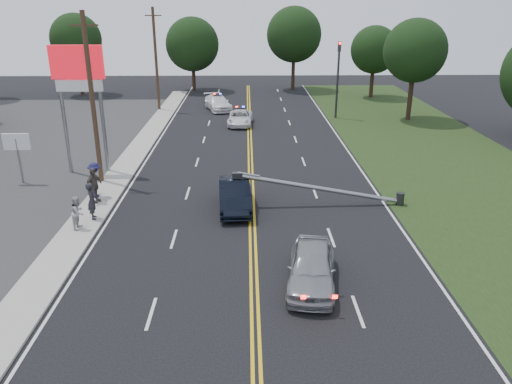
{
  "coord_description": "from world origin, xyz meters",
  "views": [
    {
      "loc": [
        -0.26,
        -17.11,
        10.37
      ],
      "look_at": [
        0.19,
        5.65,
        1.7
      ],
      "focal_mm": 35.0,
      "sensor_mm": 36.0,
      "label": 1
    }
  ],
  "objects_px": {
    "traffic_signal": "(338,73)",
    "bystander_c": "(95,180)",
    "waiting_sedan": "(312,267)",
    "bystander_b": "(78,212)",
    "emergency_b": "(218,103)",
    "utility_pole_far": "(156,59)",
    "crashed_sedan": "(235,195)",
    "pylon_sign": "(79,79)",
    "small_sign": "(17,146)",
    "emergency_a": "(240,118)",
    "fallen_streetlight": "(329,190)",
    "bystander_a": "(92,201)",
    "bystander_d": "(94,185)",
    "utility_pole_mid": "(92,100)"
  },
  "relations": [
    {
      "from": "bystander_b",
      "to": "bystander_d",
      "type": "xyz_separation_m",
      "value": [
        -0.18,
        3.36,
        0.16
      ]
    },
    {
      "from": "traffic_signal",
      "to": "bystander_c",
      "type": "distance_m",
      "value": 26.97
    },
    {
      "from": "waiting_sedan",
      "to": "bystander_c",
      "type": "bearing_deg",
      "value": 147.82
    },
    {
      "from": "crashed_sedan",
      "to": "bystander_b",
      "type": "relative_size",
      "value": 2.88
    },
    {
      "from": "bystander_d",
      "to": "bystander_a",
      "type": "bearing_deg",
      "value": -140.27
    },
    {
      "from": "waiting_sedan",
      "to": "emergency_b",
      "type": "height_order",
      "value": "waiting_sedan"
    },
    {
      "from": "utility_pole_far",
      "to": "waiting_sedan",
      "type": "bearing_deg",
      "value": -71.49
    },
    {
      "from": "pylon_sign",
      "to": "utility_pole_far",
      "type": "bearing_deg",
      "value": 86.28
    },
    {
      "from": "bystander_c",
      "to": "emergency_a",
      "type": "bearing_deg",
      "value": -43.89
    },
    {
      "from": "small_sign",
      "to": "waiting_sedan",
      "type": "bearing_deg",
      "value": -36.82
    },
    {
      "from": "bystander_d",
      "to": "fallen_streetlight",
      "type": "bearing_deg",
      "value": -65.72
    },
    {
      "from": "waiting_sedan",
      "to": "emergency_b",
      "type": "distance_m",
      "value": 34.6
    },
    {
      "from": "bystander_c",
      "to": "bystander_d",
      "type": "bearing_deg",
      "value": 170.44
    },
    {
      "from": "emergency_b",
      "to": "bystander_c",
      "type": "xyz_separation_m",
      "value": [
        -5.53,
        -24.71,
        0.37
      ]
    },
    {
      "from": "small_sign",
      "to": "bystander_b",
      "type": "xyz_separation_m",
      "value": [
        5.61,
        -6.92,
        -1.4
      ]
    },
    {
      "from": "waiting_sedan",
      "to": "small_sign",
      "type": "bearing_deg",
      "value": 151.79
    },
    {
      "from": "pylon_sign",
      "to": "emergency_a",
      "type": "distance_m",
      "value": 17.26
    },
    {
      "from": "bystander_b",
      "to": "bystander_d",
      "type": "bearing_deg",
      "value": 10.25
    },
    {
      "from": "crashed_sedan",
      "to": "bystander_a",
      "type": "xyz_separation_m",
      "value": [
        -7.12,
        -1.45,
        0.3
      ]
    },
    {
      "from": "waiting_sedan",
      "to": "bystander_b",
      "type": "height_order",
      "value": "bystander_b"
    },
    {
      "from": "small_sign",
      "to": "crashed_sedan",
      "type": "relative_size",
      "value": 0.66
    },
    {
      "from": "crashed_sedan",
      "to": "bystander_d",
      "type": "height_order",
      "value": "bystander_d"
    },
    {
      "from": "fallen_streetlight",
      "to": "bystander_d",
      "type": "xyz_separation_m",
      "value": [
        -12.75,
        0.44,
        0.17
      ]
    },
    {
      "from": "emergency_a",
      "to": "bystander_b",
      "type": "relative_size",
      "value": 2.78
    },
    {
      "from": "waiting_sedan",
      "to": "bystander_d",
      "type": "relative_size",
      "value": 2.32
    },
    {
      "from": "traffic_signal",
      "to": "crashed_sedan",
      "type": "bearing_deg",
      "value": -112.43
    },
    {
      "from": "traffic_signal",
      "to": "emergency_b",
      "type": "bearing_deg",
      "value": 160.72
    },
    {
      "from": "pylon_sign",
      "to": "crashed_sedan",
      "type": "height_order",
      "value": "pylon_sign"
    },
    {
      "from": "fallen_streetlight",
      "to": "utility_pole_far",
      "type": "relative_size",
      "value": 0.94
    },
    {
      "from": "fallen_streetlight",
      "to": "bystander_d",
      "type": "height_order",
      "value": "bystander_d"
    },
    {
      "from": "bystander_b",
      "to": "bystander_c",
      "type": "height_order",
      "value": "bystander_c"
    },
    {
      "from": "traffic_signal",
      "to": "emergency_a",
      "type": "xyz_separation_m",
      "value": [
        -9.12,
        -2.74,
        -3.58
      ]
    },
    {
      "from": "bystander_d",
      "to": "utility_pole_mid",
      "type": "bearing_deg",
      "value": 36.36
    },
    {
      "from": "pylon_sign",
      "to": "emergency_b",
      "type": "bearing_deg",
      "value": 69.97
    },
    {
      "from": "utility_pole_mid",
      "to": "utility_pole_far",
      "type": "distance_m",
      "value": 22.0
    },
    {
      "from": "bystander_c",
      "to": "utility_pole_far",
      "type": "bearing_deg",
      "value": -19.03
    },
    {
      "from": "crashed_sedan",
      "to": "waiting_sedan",
      "type": "distance_m",
      "value": 8.44
    },
    {
      "from": "utility_pole_mid",
      "to": "bystander_b",
      "type": "bearing_deg",
      "value": -83.3
    },
    {
      "from": "bystander_a",
      "to": "bystander_d",
      "type": "relative_size",
      "value": 0.98
    },
    {
      "from": "bystander_c",
      "to": "traffic_signal",
      "type": "bearing_deg",
      "value": -59.58
    },
    {
      "from": "utility_pole_mid",
      "to": "utility_pole_far",
      "type": "relative_size",
      "value": 1.0
    },
    {
      "from": "small_sign",
      "to": "fallen_streetlight",
      "type": "bearing_deg",
      "value": -12.4
    },
    {
      "from": "pylon_sign",
      "to": "emergency_b",
      "type": "xyz_separation_m",
      "value": [
        7.3,
        20.02,
        -5.26
      ]
    },
    {
      "from": "bystander_a",
      "to": "pylon_sign",
      "type": "bearing_deg",
      "value": 0.0
    },
    {
      "from": "small_sign",
      "to": "traffic_signal",
      "type": "relative_size",
      "value": 0.44
    },
    {
      "from": "emergency_a",
      "to": "fallen_streetlight",
      "type": "bearing_deg",
      "value": -72.53
    },
    {
      "from": "traffic_signal",
      "to": "utility_pole_far",
      "type": "bearing_deg",
      "value": 167.11
    },
    {
      "from": "utility_pole_far",
      "to": "bystander_c",
      "type": "bearing_deg",
      "value": -88.9
    },
    {
      "from": "traffic_signal",
      "to": "bystander_a",
      "type": "height_order",
      "value": "traffic_signal"
    },
    {
      "from": "utility_pole_mid",
      "to": "emergency_b",
      "type": "xyz_separation_m",
      "value": [
        6.0,
        22.02,
        -4.35
      ]
    }
  ]
}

